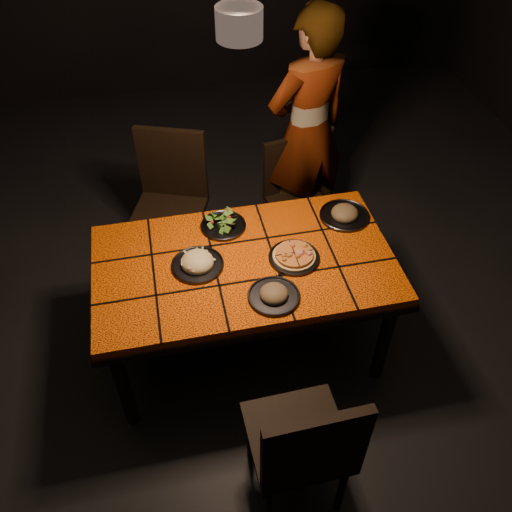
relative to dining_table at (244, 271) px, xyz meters
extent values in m
cube|color=black|center=(0.00, 0.00, -0.69)|extent=(6.00, 7.00, 0.04)
cube|color=#FF5C08|center=(0.00, 0.00, 0.05)|extent=(1.60, 0.90, 0.05)
cube|color=black|center=(0.00, 0.00, 0.01)|extent=(1.62, 0.92, 0.04)
cylinder|color=black|center=(-0.72, -0.37, -0.34)|extent=(0.07, 0.07, 0.66)
cylinder|color=black|center=(0.72, -0.37, -0.34)|extent=(0.07, 0.07, 0.66)
cylinder|color=black|center=(-0.72, 0.37, -0.34)|extent=(0.07, 0.07, 0.66)
cylinder|color=black|center=(0.72, 0.37, -0.34)|extent=(0.07, 0.07, 0.66)
cube|color=black|center=(0.07, -0.89, -0.20)|extent=(0.45, 0.45, 0.04)
cube|color=black|center=(0.07, -1.09, 0.06)|extent=(0.44, 0.05, 0.48)
cylinder|color=black|center=(0.24, -0.71, -0.45)|extent=(0.04, 0.04, 0.45)
cylinder|color=black|center=(-0.12, -0.72, -0.45)|extent=(0.04, 0.04, 0.45)
cylinder|color=black|center=(0.25, -1.07, -0.45)|extent=(0.04, 0.04, 0.45)
cylinder|color=black|center=(-0.11, -1.08, -0.45)|extent=(0.04, 0.04, 0.45)
cube|color=black|center=(-0.36, 0.79, -0.19)|extent=(0.58, 0.58, 0.04)
cube|color=black|center=(-0.29, 0.98, 0.08)|extent=(0.44, 0.20, 0.50)
cylinder|color=black|center=(-0.60, 0.68, -0.44)|extent=(0.04, 0.04, 0.46)
cylinder|color=black|center=(-0.25, 0.56, -0.44)|extent=(0.04, 0.04, 0.46)
cylinder|color=black|center=(-0.47, 1.03, -0.44)|extent=(0.04, 0.04, 0.46)
cylinder|color=black|center=(-0.12, 0.90, -0.44)|extent=(0.04, 0.04, 0.46)
cube|color=black|center=(0.54, 0.80, -0.26)|extent=(0.45, 0.45, 0.04)
cube|color=black|center=(0.50, 0.97, -0.04)|extent=(0.38, 0.11, 0.42)
cylinder|color=black|center=(0.42, 0.62, -0.48)|extent=(0.03, 0.03, 0.39)
cylinder|color=black|center=(0.72, 0.68, -0.48)|extent=(0.03, 0.03, 0.39)
cylinder|color=black|center=(0.36, 0.92, -0.48)|extent=(0.03, 0.03, 0.39)
cylinder|color=black|center=(0.66, 0.98, -0.48)|extent=(0.03, 0.03, 0.39)
imported|color=brown|center=(0.63, 1.01, 0.18)|extent=(0.72, 0.59, 1.70)
cylinder|color=black|center=(0.00, 0.00, 1.33)|extent=(0.18, 0.18, 0.12)
cylinder|color=#38373C|center=(0.26, -0.04, 0.08)|extent=(0.27, 0.27, 0.01)
torus|color=#38373C|center=(0.26, -0.04, 0.09)|extent=(0.28, 0.28, 0.01)
cylinder|color=tan|center=(0.26, -0.04, 0.10)|extent=(0.23, 0.23, 0.01)
cylinder|color=#C57433|center=(0.26, -0.04, 0.11)|extent=(0.21, 0.21, 0.02)
cylinder|color=#38373C|center=(-0.25, 0.01, 0.08)|extent=(0.28, 0.28, 0.01)
torus|color=#38373C|center=(-0.25, 0.01, 0.09)|extent=(0.28, 0.28, 0.01)
ellipsoid|color=#CAB085|center=(-0.25, 0.01, 0.11)|extent=(0.17, 0.17, 0.09)
cylinder|color=#38373C|center=(-0.06, 0.29, 0.08)|extent=(0.26, 0.26, 0.01)
torus|color=#38373C|center=(-0.06, 0.29, 0.09)|extent=(0.26, 0.26, 0.01)
cylinder|color=#38373C|center=(0.09, -0.29, 0.08)|extent=(0.26, 0.26, 0.01)
torus|color=#38373C|center=(0.09, -0.29, 0.09)|extent=(0.27, 0.27, 0.01)
ellipsoid|color=brown|center=(0.09, -0.29, 0.11)|extent=(0.16, 0.16, 0.09)
cylinder|color=#38373C|center=(0.64, 0.24, 0.08)|extent=(0.29, 0.29, 0.01)
torus|color=#38373C|center=(0.64, 0.24, 0.09)|extent=(0.29, 0.29, 0.01)
ellipsoid|color=brown|center=(0.64, 0.24, 0.11)|extent=(0.17, 0.17, 0.10)
camera|label=1|loc=(-0.37, -2.02, 2.12)|focal=38.00mm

